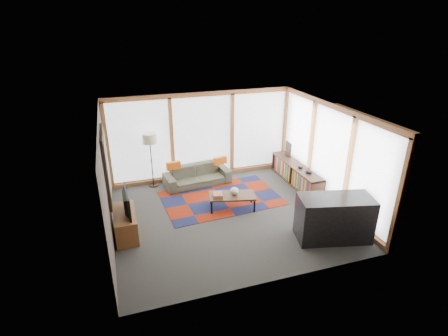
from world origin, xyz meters
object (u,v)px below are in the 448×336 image
object	(u,v)px
coffee_table	(232,202)
bookshelf	(296,174)
tv_console	(126,224)
television	(123,203)
floor_lamp	(151,160)
sofa	(197,175)
bar_counter	(334,218)

from	to	relation	value
coffee_table	bookshelf	xyz separation A→B (m)	(2.25, 0.79, 0.10)
tv_console	television	xyz separation A→B (m)	(0.01, -0.03, 0.54)
television	bookshelf	bearing A→B (deg)	-77.52
television	tv_console	bearing A→B (deg)	17.80
floor_lamp	coffee_table	size ratio (longest dim) A/B	1.38
coffee_table	bookshelf	bearing A→B (deg)	19.41
sofa	tv_console	bearing A→B (deg)	-142.81
bar_counter	sofa	bearing A→B (deg)	134.60
coffee_table	tv_console	world-z (taller)	tv_console
bar_counter	tv_console	bearing A→B (deg)	173.81
floor_lamp	bookshelf	distance (m)	4.18
floor_lamp	television	distance (m)	2.52
floor_lamp	television	size ratio (longest dim) A/B	1.76
bar_counter	floor_lamp	bearing A→B (deg)	144.79
bookshelf	bar_counter	distance (m)	2.77
bookshelf	bar_counter	world-z (taller)	bar_counter
bar_counter	bookshelf	bearing A→B (deg)	91.31
tv_console	bookshelf	bearing A→B (deg)	13.47
tv_console	television	distance (m)	0.54
television	bar_counter	bearing A→B (deg)	-110.55
coffee_table	television	distance (m)	2.74
sofa	tv_console	size ratio (longest dim) A/B	1.69
floor_lamp	bookshelf	world-z (taller)	floor_lamp
sofa	bar_counter	world-z (taller)	bar_counter
bookshelf	bar_counter	bearing A→B (deg)	-102.01
coffee_table	tv_console	size ratio (longest dim) A/B	1.02
floor_lamp	tv_console	distance (m)	2.55
bookshelf	tv_console	world-z (taller)	bookshelf
floor_lamp	television	xyz separation A→B (m)	(-0.90, -2.36, 0.03)
tv_console	bar_counter	bearing A→B (deg)	-19.51
floor_lamp	sofa	bearing A→B (deg)	-13.09
sofa	television	bearing A→B (deg)	-142.33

